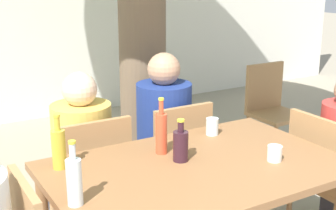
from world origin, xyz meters
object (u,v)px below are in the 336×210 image
at_px(water_bottle_3, 74,180).
at_px(drinking_glass_0, 212,126).
at_px(oil_cruet_2, 59,148).
at_px(patio_chair_2, 92,175).
at_px(patio_chair_1, 326,173).
at_px(wine_bottle_0, 181,145).
at_px(patio_chair_3, 175,156).
at_px(patio_chair_4, 271,105).
at_px(soda_bottle_1, 161,132).
at_px(dining_table_front, 197,179).
at_px(person_seated_3, 159,140).
at_px(drinking_glass_1, 275,153).
at_px(person_seated_2, 79,161).

height_order(water_bottle_3, drinking_glass_0, water_bottle_3).
xyz_separation_m(oil_cruet_2, drinking_glass_0, (0.97, 0.02, -0.06)).
bearing_deg(patio_chair_2, drinking_glass_0, 149.70).
height_order(patio_chair_1, wine_bottle_0, wine_bottle_0).
bearing_deg(patio_chair_3, patio_chair_4, -156.86).
bearing_deg(soda_bottle_1, dining_table_front, -71.73).
distance_m(dining_table_front, patio_chair_4, 2.24).
bearing_deg(person_seated_3, water_bottle_3, 46.06).
relative_size(patio_chair_2, drinking_glass_1, 10.60).
bearing_deg(soda_bottle_1, drinking_glass_0, 14.26).
distance_m(person_seated_3, soda_bottle_1, 0.88).
xyz_separation_m(patio_chair_1, patio_chair_3, (-0.69, 0.72, 0.00)).
relative_size(patio_chair_3, drinking_glass_1, 10.60).
bearing_deg(patio_chair_4, drinking_glass_0, -144.93).
bearing_deg(person_seated_2, dining_table_front, 107.74).
relative_size(patio_chair_3, person_seated_3, 0.74).
bearing_deg(patio_chair_4, water_bottle_3, -149.78).
height_order(patio_chair_2, water_bottle_3, water_bottle_3).
distance_m(person_seated_3, drinking_glass_0, 0.66).
distance_m(patio_chair_2, drinking_glass_1, 1.16).
bearing_deg(person_seated_2, patio_chair_3, 159.23).
xyz_separation_m(patio_chair_2, drinking_glass_0, (0.65, -0.38, 0.32)).
bearing_deg(patio_chair_3, wine_bottle_0, 60.91).
bearing_deg(water_bottle_3, drinking_glass_1, -3.96).
distance_m(patio_chair_2, person_seated_2, 0.23).
xyz_separation_m(wine_bottle_0, drinking_glass_1, (0.43, -0.25, -0.05)).
bearing_deg(person_seated_3, soda_bottle_1, 61.61).
distance_m(wine_bottle_0, drinking_glass_1, 0.50).
relative_size(dining_table_front, patio_chair_4, 1.73).
distance_m(person_seated_2, person_seated_3, 0.61).
bearing_deg(patio_chair_2, patio_chair_1, 150.93).
distance_m(person_seated_2, water_bottle_3, 1.17).
distance_m(dining_table_front, person_seated_3, 1.01).
distance_m(patio_chair_1, patio_chair_4, 1.56).
bearing_deg(patio_chair_3, oil_cruet_2, 23.06).
relative_size(wine_bottle_0, water_bottle_3, 0.79).
distance_m(person_seated_2, oil_cruet_2, 0.79).
xyz_separation_m(dining_table_front, patio_chair_4, (1.77, 1.35, -0.19)).
relative_size(wine_bottle_0, drinking_glass_0, 2.22).
distance_m(person_seated_2, drinking_glass_0, 0.94).
distance_m(water_bottle_3, drinking_glass_1, 1.08).
height_order(patio_chair_3, person_seated_3, person_seated_3).
relative_size(person_seated_3, wine_bottle_0, 5.21).
bearing_deg(drinking_glass_1, oil_cruet_2, 154.28).
height_order(patio_chair_4, soda_bottle_1, soda_bottle_1).
bearing_deg(oil_cruet_2, patio_chair_2, 51.09).
height_order(person_seated_3, oil_cruet_2, person_seated_3).
bearing_deg(patio_chair_3, drinking_glass_0, 95.43).
relative_size(patio_chair_2, drinking_glass_0, 8.52).
distance_m(patio_chair_4, soda_bottle_1, 2.20).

